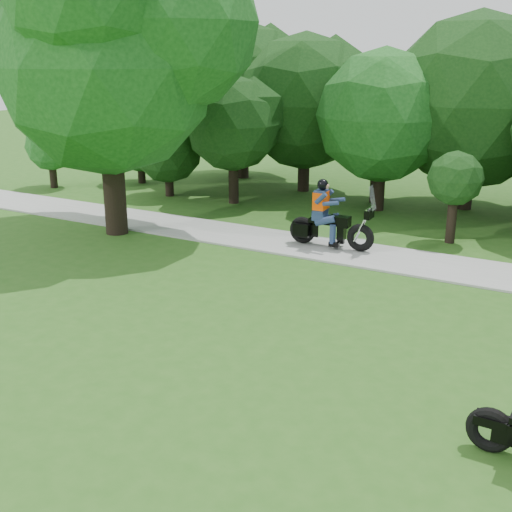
% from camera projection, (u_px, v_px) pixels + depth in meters
% --- Properties ---
extents(ground, '(100.00, 100.00, 0.00)m').
position_uv_depth(ground, '(365.00, 423.00, 9.79)').
color(ground, '#2A5A19').
rests_on(ground, ground).
extents(walkway, '(60.00, 2.20, 0.06)m').
position_uv_depth(walkway, '(472.00, 272.00, 16.44)').
color(walkway, gray).
rests_on(walkway, ground).
extents(big_tree_west, '(8.64, 6.56, 9.96)m').
position_uv_depth(big_tree_west, '(111.00, 39.00, 18.63)').
color(big_tree_west, black).
rests_on(big_tree_west, ground).
extents(touring_motorcycle, '(2.56, 0.75, 1.95)m').
position_uv_depth(touring_motorcycle, '(326.00, 223.00, 18.26)').
color(touring_motorcycle, black).
rests_on(touring_motorcycle, walkway).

